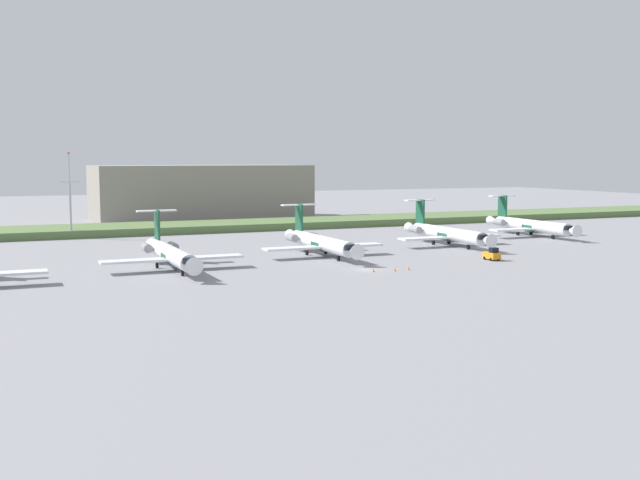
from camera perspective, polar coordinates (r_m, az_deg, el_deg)
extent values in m
plane|color=gray|center=(149.97, -1.73, -0.71)|extent=(500.00, 500.00, 0.00)
cube|color=#597542|center=(194.74, -6.93, 1.09)|extent=(320.00, 20.00, 1.81)
cube|color=white|center=(115.26, -22.46, -2.33)|extent=(11.00, 3.20, 0.36)
cylinder|color=white|center=(124.92, -11.07, -1.07)|extent=(2.70, 24.00, 2.70)
cone|color=white|center=(111.87, -9.58, -1.87)|extent=(2.70, 3.00, 2.70)
cone|color=white|center=(138.54, -12.31, -0.40)|extent=(2.30, 4.00, 2.29)
cube|color=black|center=(113.64, -9.82, -1.51)|extent=(2.02, 1.80, 0.90)
cylinder|color=#195138|center=(124.94, -11.07, -1.14)|extent=(2.76, 3.60, 2.76)
cube|color=white|center=(122.91, -13.65, -1.53)|extent=(11.00, 3.20, 0.36)
cube|color=white|center=(125.41, -8.33, -1.27)|extent=(11.00, 3.20, 0.36)
cube|color=#195138|center=(135.22, -12.10, 1.13)|extent=(0.36, 3.20, 5.20)
cube|color=white|center=(135.33, -12.15, 2.15)|extent=(6.80, 1.80, 0.24)
cylinder|color=gray|center=(133.41, -12.86, -0.57)|extent=(1.50, 3.40, 1.50)
cylinder|color=gray|center=(134.30, -10.98, -0.49)|extent=(1.50, 3.40, 1.50)
cylinder|color=gray|center=(117.92, -10.28, -2.19)|extent=(0.20, 0.20, 0.65)
cylinder|color=black|center=(117.99, -10.27, -2.45)|extent=(0.30, 0.90, 0.90)
cylinder|color=black|center=(127.12, -12.12, -1.88)|extent=(0.35, 0.90, 0.90)
cylinder|color=black|center=(127.91, -10.45, -1.80)|extent=(0.35, 0.90, 0.90)
cylinder|color=white|center=(139.42, 0.11, -0.22)|extent=(2.70, 24.00, 2.70)
cone|color=white|center=(127.24, 2.54, -0.83)|extent=(2.70, 3.00, 2.70)
cone|color=white|center=(152.29, -1.99, 0.32)|extent=(2.29, 4.00, 2.29)
cube|color=black|center=(128.89, 2.17, -0.53)|extent=(2.03, 1.80, 0.90)
cylinder|color=#195138|center=(139.44, 0.11, -0.28)|extent=(2.76, 3.60, 2.76)
cube|color=white|center=(136.33, -2.00, -0.62)|extent=(11.00, 3.20, 0.36)
cube|color=white|center=(141.04, 2.47, -0.40)|extent=(11.00, 3.20, 0.36)
cube|color=#195138|center=(149.16, -1.58, 1.72)|extent=(0.36, 3.20, 5.20)
cube|color=white|center=(149.27, -1.62, 2.65)|extent=(6.80, 1.80, 0.24)
cylinder|color=gray|center=(147.01, -2.13, 0.19)|extent=(1.50, 3.40, 1.50)
cylinder|color=gray|center=(148.69, -0.51, 0.26)|extent=(1.50, 3.40, 1.50)
cylinder|color=gray|center=(132.86, 1.39, -1.16)|extent=(0.20, 0.20, 0.65)
cylinder|color=black|center=(132.93, 1.39, -1.40)|extent=(0.30, 0.90, 0.90)
cylinder|color=black|center=(141.12, -0.99, -0.96)|extent=(0.35, 0.90, 0.90)
cylinder|color=black|center=(142.60, 0.42, -0.88)|extent=(0.35, 0.90, 0.90)
cylinder|color=white|center=(158.60, 9.54, 0.47)|extent=(2.70, 24.00, 2.70)
cone|color=white|center=(147.51, 12.39, -0.01)|extent=(2.70, 3.00, 2.70)
cone|color=white|center=(170.46, 6.98, 0.90)|extent=(2.29, 4.00, 2.29)
cube|color=black|center=(149.00, 11.97, 0.24)|extent=(2.02, 1.80, 0.90)
cylinder|color=#195138|center=(158.61, 9.54, 0.42)|extent=(2.76, 3.60, 2.76)
cube|color=white|center=(154.68, 7.90, 0.13)|extent=(11.00, 3.20, 0.36)
cube|color=white|center=(161.11, 11.49, 0.30)|extent=(11.00, 3.20, 0.36)
cube|color=#195138|center=(167.57, 7.52, 2.16)|extent=(0.36, 3.20, 5.20)
cube|color=white|center=(167.68, 7.48, 2.98)|extent=(6.80, 1.80, 0.24)
cylinder|color=gray|center=(165.18, 7.15, 0.80)|extent=(1.50, 3.40, 1.50)
cylinder|color=gray|center=(167.51, 8.48, 0.85)|extent=(1.50, 3.40, 1.50)
cylinder|color=gray|center=(152.59, 11.05, -0.33)|extent=(0.20, 0.20, 0.65)
cylinder|color=black|center=(152.66, 11.05, -0.53)|extent=(0.30, 0.90, 0.90)
cylinder|color=black|center=(159.80, 8.49, -0.19)|extent=(0.35, 0.90, 0.90)
cylinder|color=black|center=(161.83, 9.63, -0.13)|extent=(0.35, 0.90, 0.90)
cylinder|color=white|center=(182.15, 15.56, 1.05)|extent=(2.70, 24.00, 2.70)
cone|color=white|center=(171.91, 18.39, 0.67)|extent=(2.70, 3.00, 2.70)
cone|color=white|center=(193.18, 12.96, 1.40)|extent=(2.30, 4.00, 2.29)
cube|color=black|center=(173.28, 17.98, 0.89)|extent=(2.03, 1.80, 0.90)
cylinder|color=#195138|center=(182.16, 15.56, 1.01)|extent=(2.76, 3.60, 2.76)
cube|color=white|center=(177.76, 14.28, 0.77)|extent=(11.00, 3.20, 0.36)
cube|color=white|center=(185.20, 17.17, 0.90)|extent=(11.00, 3.20, 0.36)
cube|color=#195138|center=(190.51, 13.52, 2.51)|extent=(0.36, 3.20, 5.20)
cube|color=white|center=(190.62, 13.48, 3.24)|extent=(6.80, 1.80, 0.24)
cylinder|color=gray|center=(187.99, 13.27, 1.33)|extent=(1.50, 3.40, 1.50)
cylinder|color=gray|center=(190.71, 14.36, 1.36)|extent=(1.50, 3.40, 1.50)
cylinder|color=gray|center=(176.58, 17.07, 0.38)|extent=(0.20, 0.20, 0.65)
cylinder|color=black|center=(176.64, 17.06, 0.20)|extent=(0.30, 0.90, 0.90)
cylinder|color=black|center=(183.01, 14.61, 0.47)|extent=(0.35, 0.90, 0.90)
cylinder|color=black|center=(185.37, 15.54, 0.52)|extent=(0.35, 0.90, 0.90)
cylinder|color=#B2B2B7|center=(179.42, -18.19, 2.07)|extent=(0.50, 0.50, 12.25)
cylinder|color=#B2B2B7|center=(179.05, -18.29, 5.08)|extent=(0.28, 0.28, 6.59)
cube|color=#B2B2B7|center=(179.11, -18.26, 4.15)|extent=(4.40, 0.20, 0.20)
sphere|color=red|center=(179.04, -18.33, 6.22)|extent=(0.50, 0.50, 0.50)
cube|color=gray|center=(226.48, -8.97, 3.55)|extent=(60.90, 29.01, 15.90)
cube|color=orange|center=(137.48, 12.74, -1.13)|extent=(1.70, 3.20, 1.10)
cube|color=black|center=(136.91, 12.89, -0.74)|extent=(1.36, 1.10, 0.90)
cylinder|color=black|center=(136.34, 12.72, -1.42)|extent=(0.22, 0.60, 0.60)
cylinder|color=black|center=(137.23, 13.22, -1.38)|extent=(0.22, 0.60, 0.60)
cylinder|color=black|center=(137.89, 12.25, -1.33)|extent=(0.22, 0.60, 0.60)
cylinder|color=black|center=(138.76, 12.75, -1.29)|extent=(0.22, 0.60, 0.60)
cone|color=orange|center=(120.68, 4.02, -2.26)|extent=(0.44, 0.44, 0.55)
cone|color=orange|center=(121.69, 5.63, -2.21)|extent=(0.44, 0.44, 0.55)
cone|color=orange|center=(123.15, 6.66, -2.12)|extent=(0.44, 0.44, 0.55)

